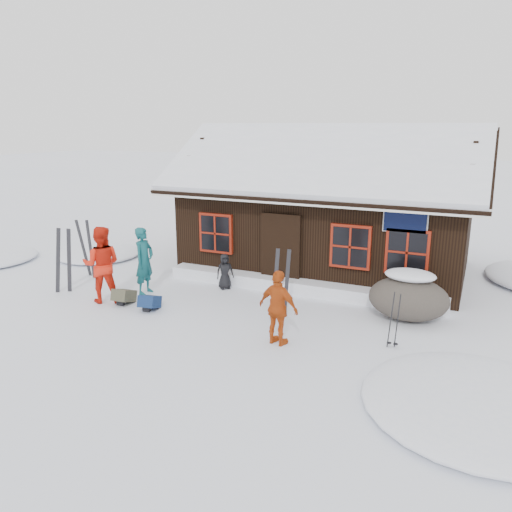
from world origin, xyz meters
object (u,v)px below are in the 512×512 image
at_px(skier_orange_right, 278,308).
at_px(backpack_blue, 150,304).
at_px(ski_poles, 394,321).
at_px(skier_teal, 144,261).
at_px(backpack_olive, 124,298).
at_px(ski_pair_left, 64,261).
at_px(skier_orange_left, 102,264).
at_px(boulder, 409,297).
at_px(skier_crouched, 225,271).

bearing_deg(skier_orange_right, backpack_blue, 5.25).
bearing_deg(ski_poles, skier_teal, 174.11).
xyz_separation_m(backpack_blue, backpack_olive, (-0.84, 0.08, 0.00)).
distance_m(ski_pair_left, backpack_blue, 2.96).
relative_size(skier_teal, ski_pair_left, 0.99).
distance_m(ski_pair_left, backpack_olive, 2.14).
height_order(skier_orange_left, boulder, skier_orange_left).
bearing_deg(skier_orange_left, skier_teal, -151.65).
bearing_deg(ski_pair_left, boulder, -11.32).
distance_m(skier_teal, ski_pair_left, 2.17).
bearing_deg(skier_crouched, ski_poles, -65.28).
relative_size(ski_poles, backpack_olive, 2.23).
xyz_separation_m(skier_teal, ski_pair_left, (-2.02, -0.80, -0.04)).
bearing_deg(skier_orange_left, skier_crouched, -166.97).
xyz_separation_m(boulder, backpack_blue, (-5.76, -1.99, -0.39)).
height_order(skier_orange_left, skier_crouched, skier_orange_left).
bearing_deg(boulder, skier_orange_left, -164.83).
relative_size(boulder, ski_poles, 1.50).
height_order(ski_pair_left, ski_poles, ski_pair_left).
relative_size(skier_teal, boulder, 0.99).
height_order(skier_orange_left, backpack_blue, skier_orange_left).
bearing_deg(boulder, backpack_blue, -160.97).
xyz_separation_m(ski_poles, backpack_olive, (-6.56, -0.23, -0.42)).
bearing_deg(skier_orange_left, skier_orange_right, 143.80).
xyz_separation_m(skier_crouched, boulder, (4.87, -0.22, 0.05)).
bearing_deg(skier_orange_left, backpack_olive, 154.46).
bearing_deg(ski_poles, skier_orange_right, -159.30).
relative_size(skier_orange_right, backpack_olive, 2.90).
distance_m(skier_orange_right, backpack_blue, 3.65).
relative_size(skier_teal, backpack_blue, 3.38).
distance_m(skier_crouched, boulder, 4.88).
bearing_deg(skier_teal, skier_orange_left, 147.03).
distance_m(skier_orange_left, backpack_blue, 1.65).
bearing_deg(ski_poles, boulder, 88.39).
distance_m(skier_orange_left, skier_orange_right, 5.02).
height_order(skier_crouched, ski_pair_left, ski_pair_left).
bearing_deg(skier_orange_right, ski_pair_left, 7.17).
xyz_separation_m(skier_orange_right, ski_poles, (2.16, 0.82, -0.22)).
bearing_deg(skier_crouched, skier_orange_left, 179.17).
height_order(skier_teal, backpack_olive, skier_teal).
relative_size(skier_teal, skier_orange_left, 0.92).
bearing_deg(boulder, skier_crouched, 177.45).
height_order(boulder, backpack_olive, boulder).
relative_size(skier_orange_right, boulder, 0.87).
relative_size(skier_teal, ski_poles, 1.48).
xyz_separation_m(skier_crouched, ski_pair_left, (-3.76, -2.01, 0.36)).
bearing_deg(backpack_blue, ski_poles, -7.69).
height_order(skier_orange_right, ski_pair_left, ski_pair_left).
distance_m(skier_orange_left, ski_pair_left, 1.45).
bearing_deg(boulder, skier_orange_right, -131.50).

